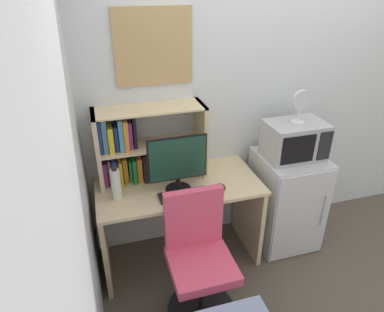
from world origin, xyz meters
TOP-DOWN VIEW (x-y plane):
  - wall_back at (0.40, 0.02)m, footprint 6.40×0.04m
  - wall_left at (-1.62, -1.60)m, footprint 0.04×4.40m
  - desk at (-0.91, -0.32)m, footprint 1.29×0.63m
  - hutch_bookshelf at (-1.21, -0.13)m, footprint 0.84×0.28m
  - monitor at (-0.93, -0.40)m, footprint 0.45×0.20m
  - keyboard at (-0.91, -0.49)m, footprint 0.36×0.13m
  - computer_mouse at (-0.61, -0.47)m, footprint 0.06×0.10m
  - water_bottle at (-1.39, -0.38)m, footprint 0.07×0.07m
  - mini_fridge at (0.08, -0.33)m, footprint 0.53×0.57m
  - microwave at (0.08, -0.33)m, footprint 0.48×0.34m
  - desk_fan at (0.09, -0.33)m, footprint 0.16×0.11m
  - desk_chair at (-0.90, -0.84)m, footprint 0.50×0.50m
  - wall_corkboard at (-1.00, -0.01)m, footprint 0.57×0.02m

SIDE VIEW (x-z plane):
  - desk_chair at x=-0.90m, z-range -0.06..0.91m
  - mini_fridge at x=0.08m, z-range 0.00..0.88m
  - desk at x=-0.91m, z-range 0.15..0.93m
  - keyboard at x=-0.91m, z-range 0.77..0.79m
  - computer_mouse at x=-0.61m, z-range 0.77..0.80m
  - water_bottle at x=-1.39m, z-range 0.77..1.03m
  - monitor at x=-0.93m, z-range 0.79..1.24m
  - microwave at x=0.08m, z-range 0.88..1.18m
  - hutch_bookshelf at x=-1.21m, z-range 0.77..1.35m
  - wall_back at x=0.40m, z-range 0.00..2.60m
  - wall_left at x=-1.62m, z-range 0.00..2.60m
  - desk_fan at x=0.09m, z-range 1.20..1.48m
  - wall_corkboard at x=-1.00m, z-range 1.50..2.05m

